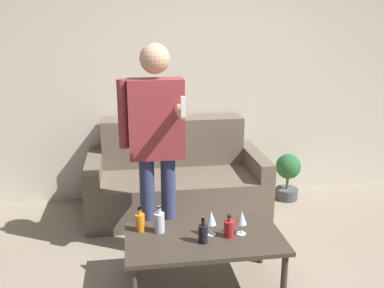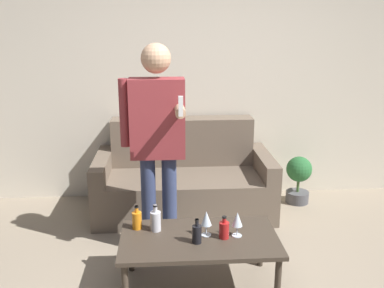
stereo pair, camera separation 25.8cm
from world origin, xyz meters
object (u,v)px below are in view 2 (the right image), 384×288
at_px(coffee_table, 199,242).
at_px(person_standing_front, 157,134).
at_px(bottle_orange, 137,220).
at_px(couch, 184,180).

xyz_separation_m(coffee_table, person_standing_front, (-0.29, 0.54, 0.65)).
xyz_separation_m(coffee_table, bottle_orange, (-0.44, 0.16, 0.11)).
distance_m(couch, bottle_orange, 1.26).
bearing_deg(coffee_table, couch, 91.90).
xyz_separation_m(couch, coffee_table, (0.04, -1.35, 0.05)).
height_order(couch, bottle_orange, couch).
distance_m(bottle_orange, person_standing_front, 0.67).
bearing_deg(bottle_orange, couch, 71.65).
bearing_deg(bottle_orange, coffee_table, -20.27).
bearing_deg(couch, person_standing_front, -106.60).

